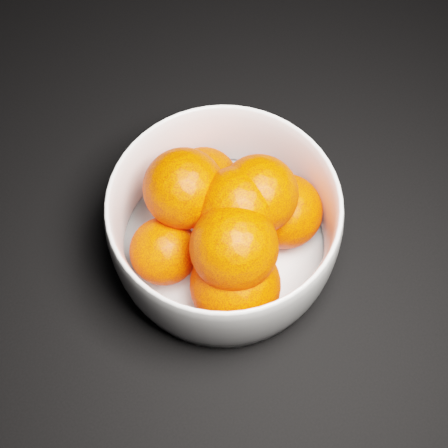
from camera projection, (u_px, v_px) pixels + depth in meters
bowl at (224, 227)px, 0.57m from camera, size 0.21×0.21×0.10m
orange_pile at (229, 224)px, 0.55m from camera, size 0.18×0.17×0.12m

